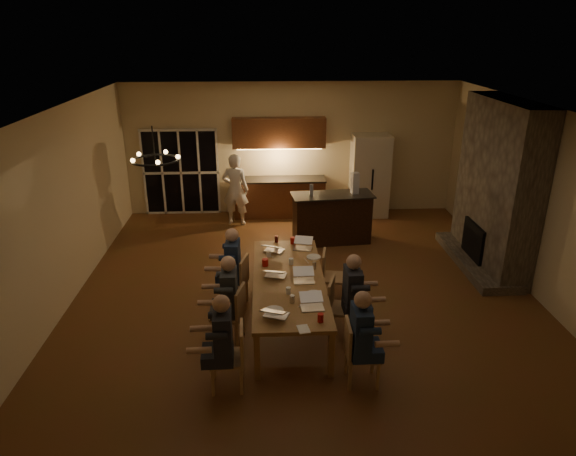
% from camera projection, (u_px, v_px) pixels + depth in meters
% --- Properties ---
extents(floor, '(9.00, 9.00, 0.00)m').
position_uv_depth(floor, '(305.00, 298.00, 8.91)').
color(floor, brown).
rests_on(floor, ground).
extents(back_wall, '(8.00, 0.04, 3.20)m').
position_uv_depth(back_wall, '(291.00, 149.00, 12.52)').
color(back_wall, beige).
rests_on(back_wall, ground).
extents(left_wall, '(0.04, 9.00, 3.20)m').
position_uv_depth(left_wall, '(54.00, 216.00, 8.14)').
color(left_wall, beige).
rests_on(left_wall, ground).
extents(right_wall, '(0.04, 9.00, 3.20)m').
position_uv_depth(right_wall, '(547.00, 207.00, 8.50)').
color(right_wall, beige).
rests_on(right_wall, ground).
extents(ceiling, '(8.00, 9.00, 0.04)m').
position_uv_depth(ceiling, '(308.00, 110.00, 7.72)').
color(ceiling, white).
rests_on(ceiling, back_wall).
extents(french_doors, '(1.86, 0.08, 2.10)m').
position_uv_depth(french_doors, '(181.00, 173.00, 12.55)').
color(french_doors, black).
rests_on(french_doors, ground).
extents(fireplace, '(0.58, 2.50, 3.20)m').
position_uv_depth(fireplace, '(498.00, 186.00, 9.60)').
color(fireplace, '#655C4F').
rests_on(fireplace, ground).
extents(kitchenette, '(2.24, 0.68, 2.40)m').
position_uv_depth(kitchenette, '(279.00, 168.00, 12.35)').
color(kitchenette, brown).
rests_on(kitchenette, ground).
extents(refrigerator, '(0.90, 0.68, 2.00)m').
position_uv_depth(refrigerator, '(370.00, 176.00, 12.48)').
color(refrigerator, beige).
rests_on(refrigerator, ground).
extents(dining_table, '(1.10, 3.01, 0.75)m').
position_uv_depth(dining_table, '(289.00, 300.00, 8.10)').
color(dining_table, '#A06440').
rests_on(dining_table, ground).
extents(bar_island, '(1.78, 0.85, 1.08)m').
position_uv_depth(bar_island, '(332.00, 218.00, 11.04)').
color(bar_island, black).
rests_on(bar_island, ground).
extents(chair_left_near, '(0.45, 0.45, 0.89)m').
position_uv_depth(chair_left_near, '(227.00, 357.00, 6.58)').
color(chair_left_near, '#AA7F55').
rests_on(chair_left_near, ground).
extents(chair_left_mid, '(0.53, 0.53, 0.89)m').
position_uv_depth(chair_left_mid, '(228.00, 314.00, 7.57)').
color(chair_left_mid, '#AA7F55').
rests_on(chair_left_mid, ground).
extents(chair_left_far, '(0.53, 0.53, 0.89)m').
position_uv_depth(chair_left_far, '(233.00, 281.00, 8.52)').
color(chair_left_far, '#AA7F55').
rests_on(chair_left_far, ground).
extents(chair_right_near, '(0.45, 0.45, 0.89)m').
position_uv_depth(chair_right_near, '(363.00, 353.00, 6.67)').
color(chair_right_near, '#AA7F55').
rests_on(chair_right_near, ground).
extents(chair_right_mid, '(0.55, 0.55, 0.89)m').
position_uv_depth(chair_right_mid, '(344.00, 308.00, 7.72)').
color(chair_right_mid, '#AA7F55').
rests_on(chair_right_mid, ground).
extents(chair_right_far, '(0.51, 0.51, 0.89)m').
position_uv_depth(chair_right_far, '(335.00, 277.00, 8.68)').
color(chair_right_far, '#AA7F55').
rests_on(chair_right_far, ground).
extents(person_left_near, '(0.62, 0.62, 1.38)m').
position_uv_depth(person_left_near, '(223.00, 344.00, 6.43)').
color(person_left_near, '#262831').
rests_on(person_left_near, ground).
extents(person_right_near, '(0.61, 0.61, 1.38)m').
position_uv_depth(person_right_near, '(360.00, 340.00, 6.52)').
color(person_right_near, '#1D2F4A').
rests_on(person_right_near, ground).
extents(person_left_mid, '(0.61, 0.61, 1.38)m').
position_uv_depth(person_left_mid, '(230.00, 300.00, 7.47)').
color(person_left_mid, '#32373B').
rests_on(person_left_mid, ground).
extents(person_right_mid, '(0.62, 0.62, 1.38)m').
position_uv_depth(person_right_mid, '(352.00, 298.00, 7.52)').
color(person_right_mid, '#262831').
rests_on(person_right_mid, ground).
extents(person_left_far, '(0.63, 0.63, 1.38)m').
position_uv_depth(person_left_far, '(233.00, 267.00, 8.46)').
color(person_left_far, '#1D2F4A').
rests_on(person_left_far, ground).
extents(standing_person, '(0.68, 0.52, 1.70)m').
position_uv_depth(standing_person, '(235.00, 190.00, 11.93)').
color(standing_person, white).
rests_on(standing_person, ground).
extents(chandelier, '(0.64, 0.64, 0.03)m').
position_uv_depth(chandelier, '(155.00, 160.00, 6.79)').
color(chandelier, black).
rests_on(chandelier, ceiling).
extents(laptop_a, '(0.40, 0.38, 0.23)m').
position_uv_depth(laptop_a, '(276.00, 308.00, 6.91)').
color(laptop_a, silver).
rests_on(laptop_a, dining_table).
extents(laptop_b, '(0.34, 0.30, 0.23)m').
position_uv_depth(laptop_b, '(312.00, 301.00, 7.08)').
color(laptop_b, silver).
rests_on(laptop_b, dining_table).
extents(laptop_c, '(0.38, 0.35, 0.23)m').
position_uv_depth(laptop_c, '(276.00, 269.00, 8.01)').
color(laptop_c, silver).
rests_on(laptop_c, dining_table).
extents(laptop_d, '(0.32, 0.28, 0.23)m').
position_uv_depth(laptop_d, '(304.00, 275.00, 7.83)').
color(laptop_d, silver).
rests_on(laptop_d, dining_table).
extents(laptop_e, '(0.41, 0.39, 0.23)m').
position_uv_depth(laptop_e, '(274.00, 245.00, 8.91)').
color(laptop_e, silver).
rests_on(laptop_e, dining_table).
extents(laptop_f, '(0.37, 0.34, 0.23)m').
position_uv_depth(laptop_f, '(303.00, 243.00, 8.98)').
color(laptop_f, silver).
rests_on(laptop_f, dining_table).
extents(mug_front, '(0.07, 0.07, 0.10)m').
position_uv_depth(mug_front, '(288.00, 290.00, 7.50)').
color(mug_front, white).
rests_on(mug_front, dining_table).
extents(mug_mid, '(0.08, 0.08, 0.10)m').
position_uv_depth(mug_mid, '(291.00, 261.00, 8.43)').
color(mug_mid, white).
rests_on(mug_mid, dining_table).
extents(mug_back, '(0.08, 0.08, 0.10)m').
position_uv_depth(mug_back, '(269.00, 254.00, 8.70)').
color(mug_back, white).
rests_on(mug_back, dining_table).
extents(redcup_near, '(0.08, 0.08, 0.12)m').
position_uv_depth(redcup_near, '(321.00, 318.00, 6.78)').
color(redcup_near, '#BA120C').
rests_on(redcup_near, dining_table).
extents(redcup_mid, '(0.10, 0.10, 0.12)m').
position_uv_depth(redcup_mid, '(265.00, 262.00, 8.36)').
color(redcup_mid, '#BA120C').
rests_on(redcup_mid, dining_table).
extents(redcup_far, '(0.09, 0.09, 0.12)m').
position_uv_depth(redcup_far, '(293.00, 240.00, 9.22)').
color(redcup_far, '#BA120C').
rests_on(redcup_far, dining_table).
extents(can_silver, '(0.07, 0.07, 0.12)m').
position_uv_depth(can_silver, '(292.00, 299.00, 7.24)').
color(can_silver, '#B2B2B7').
rests_on(can_silver, dining_table).
extents(can_cola, '(0.06, 0.06, 0.12)m').
position_uv_depth(can_cola, '(276.00, 239.00, 9.27)').
color(can_cola, '#3F0F0C').
rests_on(can_cola, dining_table).
extents(can_right, '(0.06, 0.06, 0.12)m').
position_uv_depth(can_right, '(314.00, 266.00, 8.25)').
color(can_right, '#B2B2B7').
rests_on(can_right, dining_table).
extents(plate_near, '(0.24, 0.24, 0.02)m').
position_uv_depth(plate_near, '(314.00, 294.00, 7.48)').
color(plate_near, white).
rests_on(plate_near, dining_table).
extents(plate_left, '(0.27, 0.27, 0.02)m').
position_uv_depth(plate_left, '(274.00, 311.00, 7.04)').
color(plate_left, white).
rests_on(plate_left, dining_table).
extents(plate_far, '(0.25, 0.25, 0.02)m').
position_uv_depth(plate_far, '(314.00, 257.00, 8.68)').
color(plate_far, white).
rests_on(plate_far, dining_table).
extents(notepad, '(0.18, 0.23, 0.01)m').
position_uv_depth(notepad, '(303.00, 329.00, 6.63)').
color(notepad, white).
rests_on(notepad, dining_table).
extents(bar_bottle, '(0.08, 0.08, 0.24)m').
position_uv_depth(bar_bottle, '(311.00, 190.00, 10.74)').
color(bar_bottle, '#99999E').
rests_on(bar_bottle, bar_island).
extents(bar_blender, '(0.17, 0.17, 0.45)m').
position_uv_depth(bar_blender, '(355.00, 183.00, 10.83)').
color(bar_blender, silver).
rests_on(bar_blender, bar_island).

